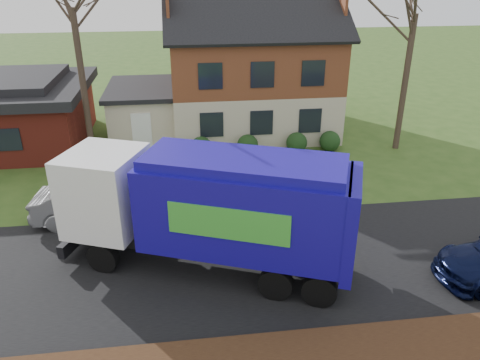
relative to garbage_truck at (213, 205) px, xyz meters
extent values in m
plane|color=#2F4D19|center=(1.33, 0.06, -2.29)|extent=(120.00, 120.00, 0.00)
cube|color=black|center=(1.33, 0.06, -2.28)|extent=(80.00, 7.00, 0.02)
cube|color=#C0B39B|center=(3.33, 14.06, -0.94)|extent=(9.00, 7.50, 2.70)
cube|color=#592E19|center=(3.33, 14.06, 1.81)|extent=(9.00, 7.50, 2.80)
cube|color=#C0B39B|center=(-2.87, 13.56, -0.99)|extent=(3.50, 5.50, 2.60)
cube|color=black|center=(-2.87, 13.56, 0.43)|extent=(3.90, 5.90, 0.24)
cylinder|color=black|center=(-3.53, 0.29, -1.78)|extent=(1.08, 0.69, 1.02)
cylinder|color=black|center=(-2.77, 2.20, -1.78)|extent=(1.08, 0.69, 1.02)
cylinder|color=black|center=(1.67, -1.77, -1.78)|extent=(1.08, 0.69, 1.02)
cylinder|color=black|center=(2.43, 0.15, -1.78)|extent=(1.08, 0.69, 1.02)
cylinder|color=black|center=(2.86, -2.24, -1.78)|extent=(1.08, 0.69, 1.02)
cylinder|color=black|center=(3.62, -0.32, -1.78)|extent=(1.08, 0.69, 1.02)
cube|color=black|center=(0.04, -0.02, -1.46)|extent=(8.28, 4.20, 0.34)
cube|color=white|center=(-3.38, 1.33, 0.06)|extent=(3.00, 3.11, 2.65)
cube|color=black|center=(-4.38, 1.73, 0.21)|extent=(0.87, 2.04, 0.88)
cube|color=black|center=(-4.47, 1.77, -1.75)|extent=(1.13, 2.37, 0.44)
cube|color=#160B8E|center=(0.91, -0.36, 0.06)|extent=(6.65, 4.55, 2.65)
cube|color=#160B8E|center=(0.91, -0.36, 1.54)|extent=(6.27, 4.17, 0.29)
cube|color=#160B8E|center=(3.88, -1.53, -0.03)|extent=(1.24, 2.45, 2.84)
cube|color=green|center=(0.32, -1.46, 0.16)|extent=(3.30, 1.33, 0.98)
cube|color=green|center=(1.23, 0.85, 0.16)|extent=(3.30, 1.33, 0.98)
imported|color=#939599|center=(-4.04, 3.55, -1.49)|extent=(5.02, 2.14, 1.61)
cylinder|color=#392C22|center=(-5.28, 9.79, 1.36)|extent=(0.30, 0.30, 7.30)
cylinder|color=#413327|center=(10.57, 9.62, 1.14)|extent=(0.31, 0.31, 6.87)
cylinder|color=#3B2F23|center=(4.86, 21.89, 1.97)|extent=(0.32, 0.32, 8.51)
camera|label=1|loc=(-0.81, -12.69, 6.76)|focal=35.00mm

